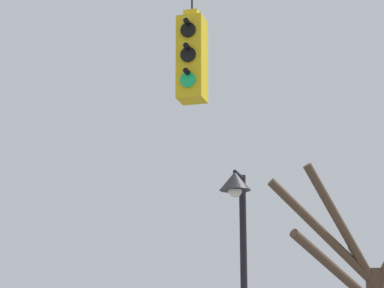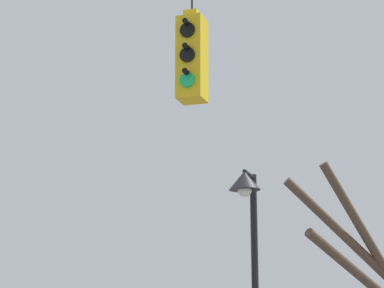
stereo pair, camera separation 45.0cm
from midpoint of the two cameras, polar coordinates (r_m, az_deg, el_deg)
The scene contains 2 objects.
traffic_light_over_intersection at distance 9.75m, azimuth -1.34°, elevation 6.65°, with size 0.34×0.46×3.08m.
street_lamp at distance 12.72m, azimuth 2.57°, elevation -6.89°, with size 0.53×0.91×4.83m.
Camera 1 is at (1.51, -9.01, 2.20)m, focal length 70.00 mm.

